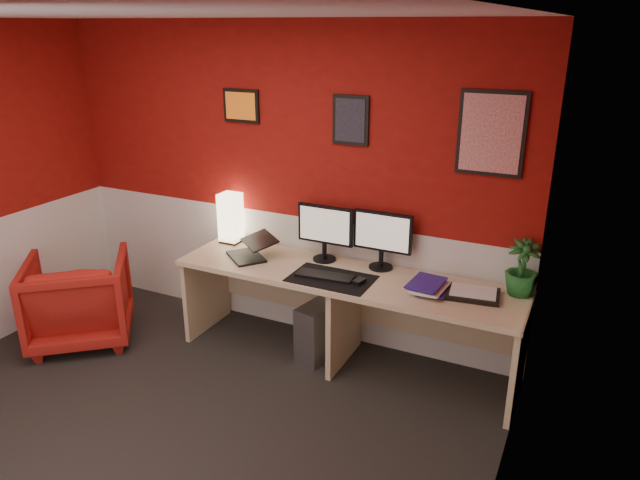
{
  "coord_description": "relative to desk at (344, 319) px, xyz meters",
  "views": [
    {
      "loc": [
        2.26,
        -2.23,
        2.46
      ],
      "look_at": [
        0.6,
        1.21,
        1.05
      ],
      "focal_mm": 32.98,
      "sensor_mm": 36.0,
      "label": 1
    }
  ],
  "objects": [
    {
      "name": "mouse",
      "position": [
        0.15,
        -0.11,
        0.39
      ],
      "size": [
        0.08,
        0.11,
        0.03
      ],
      "primitive_type": "cube",
      "rotation": [
        0.0,
        0.0,
        -0.19
      ],
      "color": "black",
      "rests_on": "desk_mat"
    },
    {
      "name": "keyboard",
      "position": [
        -0.11,
        -0.11,
        0.38
      ],
      "size": [
        0.43,
        0.18,
        0.02
      ],
      "primitive_type": "cube",
      "rotation": [
        0.0,
        0.0,
        0.09
      ],
      "color": "black",
      "rests_on": "desk_mat"
    },
    {
      "name": "shoji_lamp",
      "position": [
        -1.14,
        0.22,
        0.56
      ],
      "size": [
        0.16,
        0.16,
        0.4
      ],
      "primitive_type": "cube",
      "color": "#FFE5B2",
      "rests_on": "desk"
    },
    {
      "name": "desk_mat",
      "position": [
        -0.06,
        -0.11,
        0.37
      ],
      "size": [
        0.6,
        0.38,
        0.01
      ],
      "primitive_type": "cube",
      "color": "black",
      "rests_on": "desk"
    },
    {
      "name": "wall_back",
      "position": [
        -0.71,
        0.34,
        0.89
      ],
      "size": [
        4.0,
        0.01,
        2.5
      ],
      "primitive_type": "cube",
      "color": "maroon",
      "rests_on": "ground"
    },
    {
      "name": "art_right",
      "position": [
        0.89,
        0.33,
        1.42
      ],
      "size": [
        0.44,
        0.02,
        0.56
      ],
      "primitive_type": "cube",
      "color": "red",
      "rests_on": "wall_back"
    },
    {
      "name": "monitor_right",
      "position": [
        0.19,
        0.23,
        0.66
      ],
      "size": [
        0.45,
        0.06,
        0.58
      ],
      "primitive_type": "cube",
      "color": "black",
      "rests_on": "desk"
    },
    {
      "name": "monitor_left",
      "position": [
        -0.26,
        0.19,
        0.66
      ],
      "size": [
        0.45,
        0.06,
        0.58
      ],
      "primitive_type": "cube",
      "color": "black",
      "rests_on": "desk"
    },
    {
      "name": "wall_right",
      "position": [
        1.29,
        -1.41,
        0.89
      ],
      "size": [
        0.01,
        3.5,
        2.5
      ],
      "primitive_type": "cube",
      "color": "maroon",
      "rests_on": "ground"
    },
    {
      "name": "pc_tower",
      "position": [
        -0.2,
        0.01,
        -0.14
      ],
      "size": [
        0.29,
        0.48,
        0.45
      ],
      "primitive_type": "cube",
      "rotation": [
        0.0,
        0.0,
        -0.2
      ],
      "color": "#99999E",
      "rests_on": "ground"
    },
    {
      "name": "book_middle",
      "position": [
        0.54,
        -0.02,
        0.4
      ],
      "size": [
        0.23,
        0.3,
        0.02
      ],
      "primitive_type": "imported",
      "rotation": [
        0.0,
        0.0,
        -0.07
      ],
      "color": "silver",
      "rests_on": "book_bottom"
    },
    {
      "name": "ground",
      "position": [
        -0.71,
        -1.41,
        -0.36
      ],
      "size": [
        4.0,
        3.5,
        0.01
      ],
      "primitive_type": "cube",
      "color": "black",
      "rests_on": "ground"
    },
    {
      "name": "armchair",
      "position": [
        -2.08,
        -0.61,
        -0.01
      ],
      "size": [
        1.09,
        1.09,
        0.72
      ],
      "primitive_type": "imported",
      "rotation": [
        0.0,
        0.0,
        3.83
      ],
      "color": "#AD1C14",
      "rests_on": "ground"
    },
    {
      "name": "book_bottom",
      "position": [
        0.55,
        -0.0,
        0.38
      ],
      "size": [
        0.21,
        0.28,
        0.03
      ],
      "primitive_type": "imported",
      "rotation": [
        0.0,
        0.0,
        0.06
      ],
      "color": "navy",
      "rests_on": "desk"
    },
    {
      "name": "ceiling",
      "position": [
        -0.71,
        -1.41,
        2.13
      ],
      "size": [
        4.0,
        3.5,
        0.01
      ],
      "primitive_type": "cube",
      "color": "white",
      "rests_on": "ground"
    },
    {
      "name": "desk",
      "position": [
        0.0,
        0.0,
        0.0
      ],
      "size": [
        2.6,
        0.65,
        0.73
      ],
      "primitive_type": "cube",
      "color": "#CEB284",
      "rests_on": "ground"
    },
    {
      "name": "zen_tray",
      "position": [
        0.92,
        0.04,
        0.38
      ],
      "size": [
        0.38,
        0.29,
        0.03
      ],
      "primitive_type": "cube",
      "rotation": [
        0.0,
        0.0,
        0.13
      ],
      "color": "black",
      "rests_on": "desk"
    },
    {
      "name": "art_center",
      "position": [
        -0.12,
        0.33,
        1.44
      ],
      "size": [
        0.28,
        0.02,
        0.36
      ],
      "primitive_type": "cube",
      "color": "black",
      "rests_on": "wall_back"
    },
    {
      "name": "book_top",
      "position": [
        0.51,
        -0.02,
        0.43
      ],
      "size": [
        0.24,
        0.3,
        0.03
      ],
      "primitive_type": "imported",
      "rotation": [
        0.0,
        0.0,
        -0.08
      ],
      "color": "navy",
      "rests_on": "book_middle"
    },
    {
      "name": "potted_plant",
      "position": [
        1.2,
        0.21,
        0.56
      ],
      "size": [
        0.25,
        0.25,
        0.39
      ],
      "primitive_type": "imported",
      "rotation": [
        0.0,
        0.0,
        0.16
      ],
      "color": "#19591E",
      "rests_on": "desk"
    },
    {
      "name": "art_left",
      "position": [
        -1.05,
        0.33,
        1.49
      ],
      "size": [
        0.32,
        0.02,
        0.26
      ],
      "primitive_type": "cube",
      "color": "orange",
      "rests_on": "wall_back"
    },
    {
      "name": "laptop",
      "position": [
        -0.83,
        -0.04,
        0.47
      ],
      "size": [
        0.4,
        0.39,
        0.22
      ],
      "primitive_type": "cube",
      "rotation": [
        0.0,
        0.0,
        -0.67
      ],
      "color": "black",
      "rests_on": "desk"
    },
    {
      "name": "wainscot_back",
      "position": [
        -0.71,
        0.34,
        0.14
      ],
      "size": [
        4.0,
        0.01,
        1.0
      ],
      "primitive_type": "cube",
      "color": "silver",
      "rests_on": "ground"
    }
  ]
}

